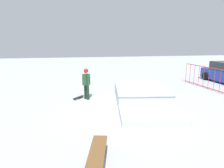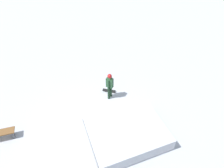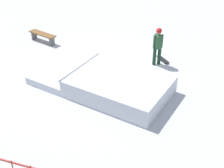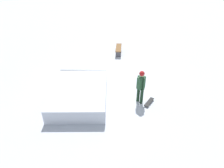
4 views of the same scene
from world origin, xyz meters
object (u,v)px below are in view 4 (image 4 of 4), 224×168
(skater, at_px, (141,85))
(park_bench, at_px, (119,49))
(skate_ramp, at_px, (81,89))
(skateboard, at_px, (149,102))

(skater, height_order, park_bench, skater)
(skate_ramp, bearing_deg, skateboard, -103.35)
(skater, bearing_deg, skate_ramp, -54.72)
(park_bench, bearing_deg, skateboard, -176.41)
(skater, height_order, skateboard, skater)
(skateboard, relative_size, park_bench, 0.44)
(skate_ramp, relative_size, park_bench, 3.47)
(skateboard, bearing_deg, park_bench, -134.58)
(skate_ramp, distance_m, park_bench, 5.69)
(skate_ramp, distance_m, skater, 3.10)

